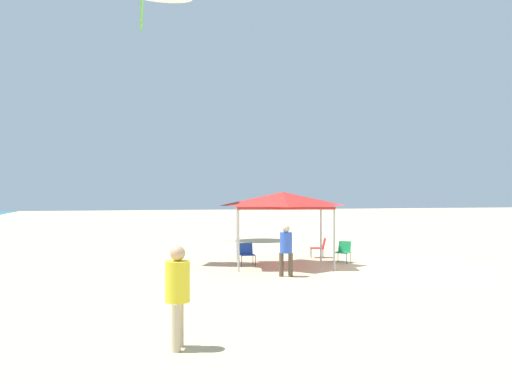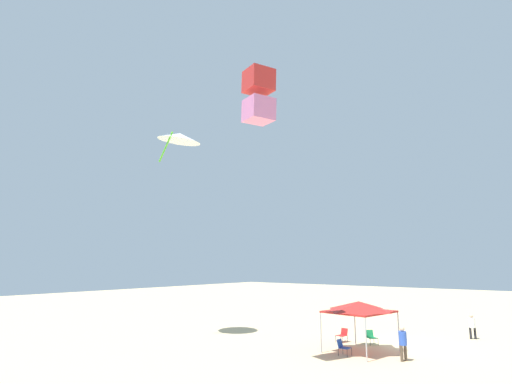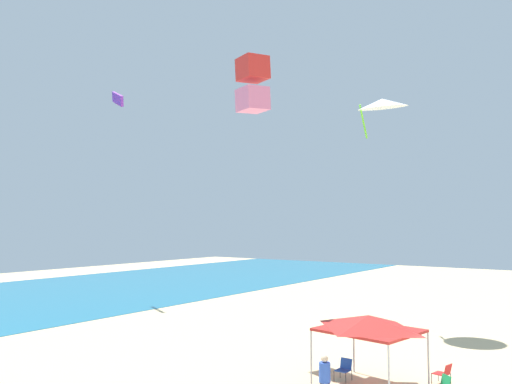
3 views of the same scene
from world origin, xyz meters
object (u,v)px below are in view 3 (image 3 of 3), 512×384
Objects in this scene: person_by_tent at (325,376)px; kite_box_red at (253,84)px; canopy_tent at (369,324)px; folding_chair_facing_ocean at (444,372)px; folding_chair_right_of_tent at (344,368)px; kite_delta_white at (382,103)px; kite_parafoil_purple at (118,99)px.

person_by_tent is 0.61× the size of kite_box_red.
folding_chair_facing_ocean is at bearing -45.40° from canopy_tent.
folding_chair_right_of_tent is at bearing -172.42° from kite_box_red.
kite_box_red reaches higher than kite_delta_white.
kite_box_red is at bearing 74.64° from canopy_tent.
folding_chair_facing_ocean is at bearing 27.53° from folding_chair_right_of_tent.
canopy_tent is 3.61m from folding_chair_facing_ocean.
kite_delta_white is (9.21, 5.91, 13.22)m from folding_chair_facing_ocean.
canopy_tent is 12.91m from kite_box_red.
folding_chair_right_of_tent is 0.25× the size of kite_delta_white.
canopy_tent is at bearing -173.43° from kite_box_red.
folding_chair_right_of_tent is at bearing -51.51° from folding_chair_facing_ocean.
kite_parafoil_purple reaches higher than person_by_tent.
kite_delta_white is 9.96m from kite_box_red.
kite_parafoil_purple is (12.00, 25.84, 15.85)m from person_by_tent.
folding_chair_facing_ocean is 0.25× the size of kite_delta_white.
kite_box_red reaches higher than person_by_tent.
canopy_tent is 4.69× the size of folding_chair_right_of_tent.
person_by_tent is at bearing 167.56° from canopy_tent.
canopy_tent is 4.69× the size of folding_chair_facing_ocean.
kite_delta_white is at bearing 18.31° from canopy_tent.
folding_chair_facing_ocean is 33.73m from kite_parafoil_purple.
kite_box_red is at bearing -75.91° from folding_chair_facing_ocean.
canopy_tent reaches higher than folding_chair_right_of_tent.
kite_parafoil_purple is (9.00, 25.13, 16.37)m from folding_chair_right_of_tent.
kite_parafoil_purple is at bearing -91.93° from folding_chair_facing_ocean.
folding_chair_facing_ocean is at bearing -156.44° from kite_box_red.
folding_chair_facing_ocean is at bearing -100.41° from person_by_tent.
kite_parafoil_purple is at bearing -5.12° from person_by_tent.
kite_box_red is (-0.26, 8.97, 12.76)m from folding_chair_facing_ocean.
kite_parafoil_purple reaches higher than folding_chair_facing_ocean.
folding_chair_right_of_tent is at bearing -80.48° from kite_delta_white.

